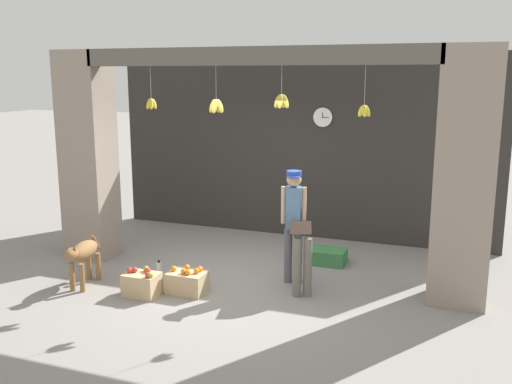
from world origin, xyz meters
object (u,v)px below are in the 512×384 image
Objects in this scene: shopkeeper at (294,219)px; fruit_crate_apples at (142,284)px; fruit_crate_oranges at (187,282)px; dog at (83,254)px; worker_stooping at (300,242)px; wall_clock at (323,117)px; produce_box_green at (327,256)px; water_bottle at (159,271)px.

shopkeeper reaches higher than fruit_crate_apples.
dog is at bearing -169.20° from fruit_crate_oranges.
shopkeeper reaches higher than dog.
shopkeeper reaches higher than worker_stooping.
produce_box_green is at bearing -71.55° from wall_clock.
fruit_crate_apples is at bearing -178.58° from worker_stooping.
shopkeeper is 1.65m from fruit_crate_oranges.
wall_clock is (1.53, 3.40, 1.96)m from fruit_crate_apples.
dog is 1.79× the size of fruit_crate_oranges.
water_bottle is at bearing 96.38° from fruit_crate_apples.
shopkeeper is at bearing -85.55° from wall_clock.
water_bottle is (-0.06, 0.55, -0.02)m from fruit_crate_apples.
water_bottle is at bearing 166.01° from worker_stooping.
fruit_crate_apples is at bearing -114.19° from wall_clock.
dog is 2.92m from worker_stooping.
wall_clock is (1.02, 3.10, 1.97)m from fruit_crate_oranges.
worker_stooping reaches higher than dog.
wall_clock is at bearing 60.86° from water_bottle.
fruit_crate_oranges is at bearing -128.73° from produce_box_green.
shopkeeper is 2.82× the size of produce_box_green.
shopkeeper reaches higher than water_bottle.
dog is 3.56m from produce_box_green.
produce_box_green is (1.96, 2.10, -0.05)m from fruit_crate_apples.
dog is at bearing 178.74° from fruit_crate_apples.
water_bottle is at bearing -142.51° from produce_box_green.
wall_clock reaches higher than shopkeeper.
shopkeeper is 1.28m from produce_box_green.
produce_box_green is (0.09, 1.20, -0.56)m from worker_stooping.
worker_stooping is 2.94× the size of wall_clock.
shopkeeper is at bearing 33.86° from fruit_crate_apples.
worker_stooping is 1.82× the size of produce_box_green.
worker_stooping is at bearing -94.22° from produce_box_green.
dog is 2.52× the size of wall_clock.
worker_stooping is 2.29× the size of fruit_crate_apples.
fruit_crate_apples is 4.21m from wall_clock.
worker_stooping is 2.03m from water_bottle.
water_bottle is (-2.02, -1.55, 0.03)m from produce_box_green.
fruit_crate_apples is at bearing -83.62° from water_bottle.
wall_clock is (2.44, 3.38, 1.66)m from dog.
fruit_crate_oranges is at bearing 25.40° from shopkeeper.
dog is 1.48m from fruit_crate_oranges.
fruit_crate_apples is (0.91, -0.02, -0.30)m from dog.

